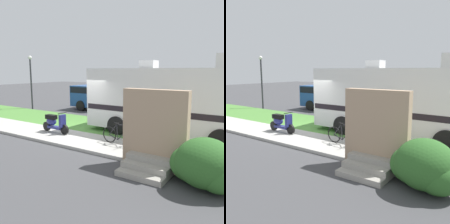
{
  "view_description": "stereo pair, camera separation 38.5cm",
  "coord_description": "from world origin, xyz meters",
  "views": [
    {
      "loc": [
        7.66,
        -8.84,
        2.94
      ],
      "look_at": [
        1.69,
        0.3,
        1.1
      ],
      "focal_mm": 39.68,
      "sensor_mm": 36.0,
      "label": 1
    },
    {
      "loc": [
        7.97,
        -8.63,
        2.94
      ],
      "look_at": [
        1.69,
        0.3,
        1.1
      ],
      "focal_mm": 39.68,
      "sensor_mm": 36.0,
      "label": 2
    }
  ],
  "objects": [
    {
      "name": "motorhome_rv",
      "position": [
        4.05,
        1.64,
        1.68
      ],
      "size": [
        7.62,
        2.78,
        3.53
      ],
      "color": "silver",
      "rests_on": "ground"
    },
    {
      "name": "ground_plane",
      "position": [
        0.0,
        0.0,
        0.0
      ],
      "size": [
        80.0,
        80.0,
        0.0
      ],
      "primitive_type": "plane",
      "color": "#424244"
    },
    {
      "name": "porch_steps",
      "position": [
        4.81,
        -2.29,
        0.97
      ],
      "size": [
        2.0,
        1.26,
        2.4
      ],
      "color": "#9E998E",
      "rests_on": "ground"
    },
    {
      "name": "bicycle",
      "position": [
        2.93,
        -1.0,
        0.49
      ],
      "size": [
        1.72,
        0.52,
        0.88
      ],
      "color": "black",
      "rests_on": "ground"
    },
    {
      "name": "street_lamp_post",
      "position": [
        -7.79,
        3.6,
        2.46
      ],
      "size": [
        0.28,
        0.28,
        4.02
      ],
      "color": "#333338",
      "rests_on": "ground"
    },
    {
      "name": "scooter",
      "position": [
        -0.63,
        -1.0,
        0.58
      ],
      "size": [
        1.62,
        0.5,
        0.97
      ],
      "color": "black",
      "rests_on": "ground"
    },
    {
      "name": "grass_strip",
      "position": [
        0.0,
        1.5,
        0.04
      ],
      "size": [
        24.0,
        3.4,
        0.08
      ],
      "color": "#4C8438",
      "rests_on": "ground"
    },
    {
      "name": "bottle_green",
      "position": [
        4.28,
        -1.48,
        0.23
      ],
      "size": [
        0.07,
        0.07,
        0.26
      ],
      "color": "#19722D",
      "rests_on": "ground"
    },
    {
      "name": "sidewalk",
      "position": [
        0.0,
        -1.2,
        0.06
      ],
      "size": [
        24.0,
        2.0,
        0.12
      ],
      "color": "#ADAAA3",
      "rests_on": "ground"
    },
    {
      "name": "pickup_truck_near",
      "position": [
        -2.97,
        5.92,
        0.97
      ],
      "size": [
        5.51,
        2.19,
        1.82
      ],
      "color": "#1E478C",
      "rests_on": "ground"
    },
    {
      "name": "bush_by_porch",
      "position": [
        6.38,
        -2.69,
        0.6
      ],
      "size": [
        1.8,
        1.35,
        1.28
      ],
      "color": "#2D6026",
      "rests_on": "ground"
    }
  ]
}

